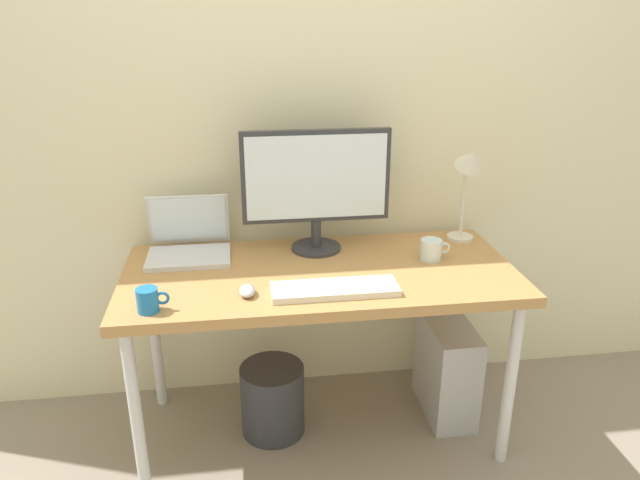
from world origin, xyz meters
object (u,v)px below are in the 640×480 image
(computer_tower, at_px, (447,369))
(wastebasket, at_px, (273,399))
(monitor, at_px, (316,183))
(keyboard, at_px, (335,289))
(laptop, at_px, (189,241))
(mouse, at_px, (247,291))
(coffee_mug, at_px, (148,300))
(glass_cup, at_px, (431,250))
(desk_lamp, at_px, (469,174))
(desk, at_px, (320,285))

(computer_tower, distance_m, wastebasket, 0.75)
(monitor, height_order, keyboard, monitor)
(monitor, bearing_deg, keyboard, -88.35)
(laptop, bearing_deg, mouse, -61.14)
(keyboard, distance_m, coffee_mug, 0.62)
(keyboard, xyz_separation_m, wastebasket, (-0.22, 0.22, -0.59))
(mouse, distance_m, wastebasket, 0.63)
(glass_cup, height_order, computer_tower, glass_cup)
(laptop, distance_m, desk_lamp, 1.15)
(desk, xyz_separation_m, laptop, (-0.49, 0.22, 0.12))
(glass_cup, xyz_separation_m, computer_tower, (0.11, 0.01, -0.56))
(desk, relative_size, glass_cup, 12.44)
(desk, xyz_separation_m, keyboard, (0.02, -0.20, 0.08))
(desk, distance_m, laptop, 0.55)
(desk, bearing_deg, monitor, 86.39)
(computer_tower, bearing_deg, desk, -174.76)
(coffee_mug, xyz_separation_m, computer_tower, (1.15, 0.30, -0.56))
(mouse, bearing_deg, wastebasket, 67.31)
(keyboard, relative_size, mouse, 4.89)
(desk, relative_size, mouse, 16.31)
(monitor, height_order, desk_lamp, monitor)
(laptop, xyz_separation_m, glass_cup, (0.94, -0.18, -0.02))
(mouse, distance_m, glass_cup, 0.75)
(monitor, relative_size, keyboard, 1.32)
(computer_tower, bearing_deg, monitor, 164.23)
(computer_tower, bearing_deg, coffee_mug, -165.40)
(desk_lamp, distance_m, glass_cup, 0.36)
(desk_lamp, xyz_separation_m, computer_tower, (-0.08, -0.15, -0.81))
(laptop, relative_size, mouse, 3.56)
(coffee_mug, distance_m, glass_cup, 1.08)
(desk, relative_size, coffee_mug, 13.86)
(wastebasket, bearing_deg, laptop, 146.66)
(desk_lamp, distance_m, wastebasket, 1.22)
(laptop, xyz_separation_m, wastebasket, (0.30, -0.20, -0.64))
(coffee_mug, height_order, wastebasket, coffee_mug)
(desk, height_order, keyboard, keyboard)
(keyboard, bearing_deg, monitor, 91.65)
(desk_lamp, xyz_separation_m, coffee_mug, (-1.23, -0.45, -0.25))
(keyboard, relative_size, glass_cup, 3.73)
(desk_lamp, bearing_deg, keyboard, -146.72)
(monitor, bearing_deg, computer_tower, -15.77)
(laptop, height_order, wastebasket, laptop)
(coffee_mug, bearing_deg, wastebasket, 34.01)
(monitor, xyz_separation_m, mouse, (-0.29, -0.38, -0.26))
(keyboard, height_order, wastebasket, keyboard)
(laptop, distance_m, computer_tower, 1.21)
(monitor, relative_size, laptop, 1.82)
(desk, xyz_separation_m, desk_lamp, (0.63, 0.20, 0.36))
(monitor, height_order, coffee_mug, monitor)
(laptop, distance_m, coffee_mug, 0.48)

